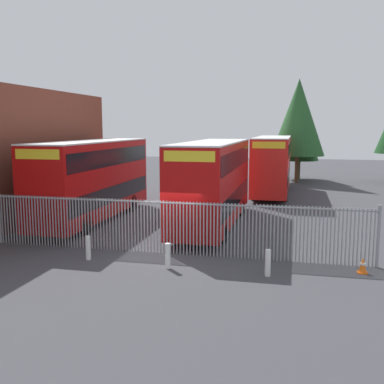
% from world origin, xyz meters
% --- Properties ---
extents(ground_plane, '(100.00, 100.00, 0.00)m').
position_xyz_m(ground_plane, '(0.00, 8.00, 0.00)').
color(ground_plane, '#3D3D42').
extents(palisade_fence, '(16.05, 0.14, 2.35)m').
position_xyz_m(palisade_fence, '(0.02, 0.00, 1.18)').
color(palisade_fence, gray).
rests_on(palisade_fence, ground).
extents(double_decker_bus_near_gate, '(2.54, 10.81, 4.42)m').
position_xyz_m(double_decker_bus_near_gate, '(-5.98, 5.54, 2.42)').
color(double_decker_bus_near_gate, '#B70C0C').
rests_on(double_decker_bus_near_gate, ground).
extents(double_decker_bus_behind_fence_left, '(2.54, 10.81, 4.42)m').
position_xyz_m(double_decker_bus_behind_fence_left, '(0.74, 5.69, 2.42)').
color(double_decker_bus_behind_fence_left, '#B70C0C').
rests_on(double_decker_bus_behind_fence_left, ground).
extents(double_decker_bus_behind_fence_right, '(2.54, 10.81, 4.42)m').
position_xyz_m(double_decker_bus_behind_fence_right, '(3.18, 17.75, 2.42)').
color(double_decker_bus_behind_fence_right, red).
rests_on(double_decker_bus_behind_fence_right, ground).
extents(bollard_near_left, '(0.20, 0.20, 0.95)m').
position_xyz_m(bollard_near_left, '(-2.90, -1.53, 0.47)').
color(bollard_near_left, silver).
rests_on(bollard_near_left, ground).
extents(bollard_center_front, '(0.20, 0.20, 0.95)m').
position_xyz_m(bollard_center_front, '(0.45, -1.89, 0.47)').
color(bollard_center_front, silver).
rests_on(bollard_center_front, ground).
extents(bollard_near_right, '(0.20, 0.20, 0.95)m').
position_xyz_m(bollard_near_right, '(4.09, -1.92, 0.47)').
color(bollard_near_right, silver).
rests_on(bollard_near_right, ground).
extents(traffic_cone_by_gate, '(0.34, 0.34, 0.59)m').
position_xyz_m(traffic_cone_by_gate, '(7.37, -0.84, 0.29)').
color(traffic_cone_by_gate, orange).
rests_on(traffic_cone_by_gate, ground).
extents(tree_short_side, '(3.81, 3.81, 7.33)m').
position_xyz_m(tree_short_side, '(5.19, 28.48, 4.60)').
color(tree_short_side, '#4C3823').
rests_on(tree_short_side, ground).
extents(tree_mid_row, '(4.90, 4.90, 9.54)m').
position_xyz_m(tree_mid_row, '(5.02, 25.74, 6.03)').
color(tree_mid_row, '#4C3823').
rests_on(tree_mid_row, ground).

